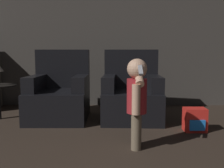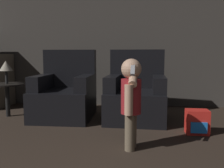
% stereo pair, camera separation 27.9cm
% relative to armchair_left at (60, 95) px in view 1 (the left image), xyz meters
% --- Properties ---
extents(wall_back, '(8.40, 0.05, 2.60)m').
position_rel_armchair_left_xyz_m(wall_back, '(0.80, 0.93, 0.98)').
color(wall_back, '#423D38').
rests_on(wall_back, ground_plane).
extents(armchair_left, '(0.78, 0.86, 0.94)m').
position_rel_armchair_left_xyz_m(armchair_left, '(0.00, 0.00, 0.00)').
color(armchair_left, black).
rests_on(armchair_left, ground_plane).
extents(armchair_right, '(0.80, 0.88, 0.94)m').
position_rel_armchair_left_xyz_m(armchair_right, '(0.98, -0.00, 0.00)').
color(armchair_right, black).
rests_on(armchair_right, ground_plane).
extents(person_toddler, '(0.18, 0.33, 0.83)m').
position_rel_armchair_left_xyz_m(person_toddler, '(0.95, -1.12, 0.17)').
color(person_toddler, brown).
rests_on(person_toddler, ground_plane).
extents(toy_backpack, '(0.24, 0.19, 0.27)m').
position_rel_armchair_left_xyz_m(toy_backpack, '(1.66, -0.59, -0.19)').
color(toy_backpack, red).
rests_on(toy_backpack, ground_plane).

